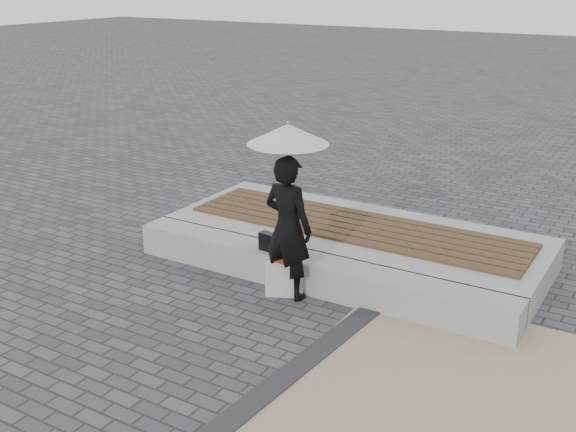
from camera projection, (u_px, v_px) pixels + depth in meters
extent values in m
plane|color=#4A4A4F|center=(236.00, 345.00, 7.11)|extent=(80.00, 80.00, 0.00)
cube|color=#2B2B2D|center=(271.00, 389.00, 6.34)|extent=(0.61, 5.20, 0.04)
cube|color=#A2A19C|center=(312.00, 273.00, 8.34)|extent=(5.00, 0.45, 0.40)
cube|color=#A1A09B|center=(355.00, 241.00, 9.31)|extent=(5.00, 2.00, 0.40)
imported|color=black|center=(288.00, 228.00, 7.93)|extent=(0.67, 0.47, 1.72)
cylinder|color=#A8A8AC|center=(288.00, 184.00, 7.75)|extent=(0.02, 0.02, 0.91)
cone|color=silver|center=(288.00, 134.00, 7.56)|extent=(0.91, 0.91, 0.22)
sphere|color=#A8A8AC|center=(288.00, 123.00, 7.52)|extent=(0.03, 0.03, 0.03)
cube|color=black|center=(271.00, 243.00, 8.42)|extent=(0.33, 0.15, 0.23)
cube|color=beige|center=(284.00, 277.00, 8.15)|extent=(0.47, 0.35, 0.46)
cube|color=#F62F4E|center=(282.00, 260.00, 8.03)|extent=(0.32, 0.26, 0.01)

